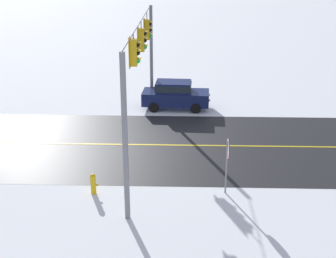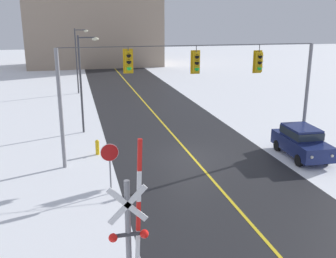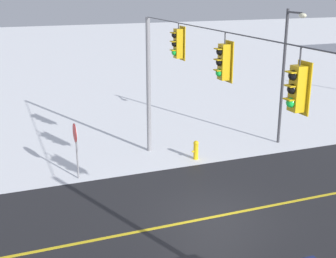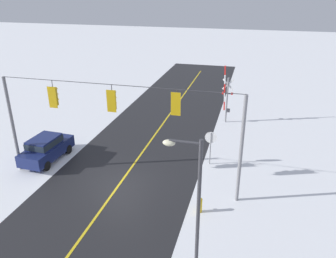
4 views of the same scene
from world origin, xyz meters
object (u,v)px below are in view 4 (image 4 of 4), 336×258
Objects in this scene: stop_sign at (211,141)px; parked_car_navy at (46,148)px; railroad_crossing at (227,97)px; fire_hydrant at (200,204)px; streetlamp_near at (193,204)px.

stop_sign reaches higher than parked_car_navy.
stop_sign is 0.47× the size of railroad_crossing.
parked_car_navy is (11.16, 10.19, -1.37)m from railroad_crossing.
parked_car_navy is at bearing -15.56° from fire_hydrant.
railroad_crossing is 15.18m from parked_car_navy.
fire_hydrant is (-0.23, 5.38, -1.25)m from stop_sign.
stop_sign is 10.45m from streetlamp_near.
streetlamp_near is at bearing 93.60° from stop_sign.
stop_sign is at bearing -86.40° from streetlamp_near.
stop_sign is 7.94m from railroad_crossing.
streetlamp_near is 7.39× the size of fire_hydrant.
railroad_crossing reaches higher than stop_sign.
stop_sign is at bearing -168.20° from parked_car_navy.
fire_hydrant is at bearing -85.16° from streetlamp_near.
streetlamp_near is (-0.64, 10.19, 2.20)m from stop_sign.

